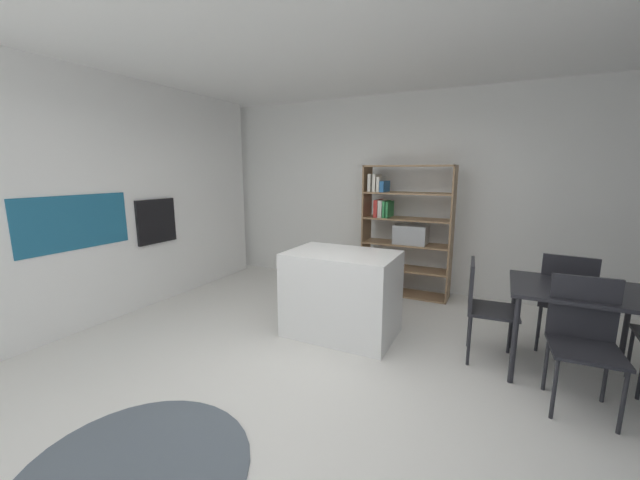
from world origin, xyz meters
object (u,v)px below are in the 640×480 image
at_px(dining_chair_far, 566,296).
at_px(dining_chair_island_side, 482,300).
at_px(dining_chair_near, 584,332).
at_px(kitchen_island, 342,293).
at_px(dining_table, 577,299).
at_px(built_in_oven, 156,221).
at_px(open_bookshelf, 402,230).

height_order(dining_chair_far, dining_chair_island_side, dining_chair_far).
bearing_deg(dining_chair_near, kitchen_island, 168.41).
distance_m(kitchen_island, dining_chair_island_side, 1.36).
relative_size(kitchen_island, dining_table, 1.13).
xyz_separation_m(kitchen_island, dining_chair_island_side, (1.36, 0.10, 0.11)).
height_order(dining_table, dining_chair_far, dining_chair_far).
bearing_deg(built_in_oven, open_bookshelf, 32.13).
bearing_deg(kitchen_island, dining_chair_far, 14.55).
bearing_deg(kitchen_island, dining_chair_near, -8.67).
distance_m(open_bookshelf, dining_chair_far, 2.13).
bearing_deg(dining_table, dining_chair_island_side, -179.42).
height_order(open_bookshelf, dining_chair_near, open_bookshelf).
xyz_separation_m(built_in_oven, dining_chair_island_side, (3.90, 0.26, -0.53)).
height_order(open_bookshelf, dining_table, open_bookshelf).
height_order(kitchen_island, dining_chair_far, dining_chair_far).
relative_size(kitchen_island, dining_chair_near, 1.17).
bearing_deg(kitchen_island, dining_chair_island_side, 4.22).
relative_size(built_in_oven, open_bookshelf, 0.32).
bearing_deg(dining_chair_far, open_bookshelf, -23.04).
distance_m(kitchen_island, dining_chair_near, 2.09).
xyz_separation_m(dining_table, dining_chair_near, (-0.01, -0.42, -0.12)).
distance_m(dining_chair_far, dining_chair_island_side, 0.82).
bearing_deg(dining_chair_island_side, dining_chair_near, -124.75).
bearing_deg(built_in_oven, dining_chair_near, -1.88).
bearing_deg(open_bookshelf, dining_chair_near, -46.00).
xyz_separation_m(kitchen_island, dining_table, (2.07, 0.11, 0.24)).
relative_size(dining_table, dining_chair_far, 1.02).
height_order(built_in_oven, dining_chair_island_side, built_in_oven).
bearing_deg(dining_chair_far, dining_chair_near, 97.26).
relative_size(dining_chair_far, dining_chair_near, 1.01).
relative_size(built_in_oven, dining_chair_island_side, 0.62).
xyz_separation_m(open_bookshelf, dining_chair_island_side, (1.12, -1.48, -0.36)).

